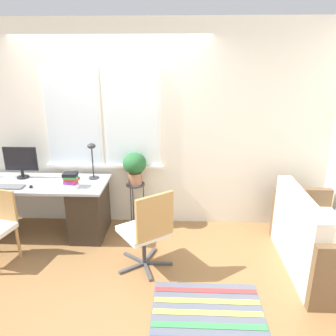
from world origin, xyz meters
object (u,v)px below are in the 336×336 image
at_px(keyboard, 8,187).
at_px(potted_plant, 135,166).
at_px(monitor, 21,161).
at_px(mouse, 31,186).
at_px(desk_lamp, 92,154).
at_px(plant_stand, 136,189).
at_px(book_stack, 71,180).
at_px(couch_loveseat, 317,243).
at_px(office_chair_swivel, 147,230).

xyz_separation_m(keyboard, potted_plant, (1.50, 0.46, 0.14)).
xyz_separation_m(monitor, mouse, (0.26, -0.34, -0.22)).
xyz_separation_m(desk_lamp, plant_stand, (0.53, 0.09, -0.51)).
distance_m(monitor, mouse, 0.48).
bearing_deg(book_stack, couch_loveseat, -9.60).
distance_m(monitor, book_stack, 0.81).
relative_size(desk_lamp, couch_loveseat, 0.33).
relative_size(keyboard, desk_lamp, 0.80).
xyz_separation_m(mouse, desk_lamp, (0.68, 0.36, 0.31)).
bearing_deg(desk_lamp, office_chair_swivel, -48.44).
relative_size(mouse, couch_loveseat, 0.04).
distance_m(office_chair_swivel, potted_plant, 1.09).
distance_m(desk_lamp, potted_plant, 0.57).
bearing_deg(desk_lamp, plant_stand, 9.39).
bearing_deg(keyboard, office_chair_swivel, -16.66).
xyz_separation_m(plant_stand, potted_plant, (-0.00, 0.00, 0.33)).
relative_size(monitor, office_chair_swivel, 0.46).
height_order(keyboard, couch_loveseat, couch_loveseat).
height_order(monitor, desk_lamp, desk_lamp).
bearing_deg(potted_plant, book_stack, -151.02).
bearing_deg(keyboard, book_stack, 3.77).
xyz_separation_m(monitor, potted_plant, (1.47, 0.11, -0.08)).
distance_m(couch_loveseat, plant_stand, 2.30).
bearing_deg(potted_plant, desk_lamp, -170.61).
height_order(mouse, potted_plant, potted_plant).
bearing_deg(desk_lamp, monitor, -178.97).
distance_m(office_chair_swivel, plant_stand, 1.02).
height_order(keyboard, desk_lamp, desk_lamp).
distance_m(book_stack, plant_stand, 0.88).
height_order(keyboard, office_chair_swivel, office_chair_swivel).
height_order(mouse, couch_loveseat, couch_loveseat).
height_order(keyboard, plant_stand, keyboard).
height_order(book_stack, office_chair_swivel, office_chair_swivel).
bearing_deg(potted_plant, plant_stand, 0.00).
bearing_deg(office_chair_swivel, plant_stand, -111.87).
bearing_deg(book_stack, potted_plant, 28.98).
xyz_separation_m(couch_loveseat, plant_stand, (-2.11, 0.89, 0.24)).
distance_m(book_stack, couch_loveseat, 2.93).
xyz_separation_m(keyboard, book_stack, (0.77, 0.05, 0.08)).
xyz_separation_m(desk_lamp, potted_plant, (0.53, 0.09, -0.18)).
height_order(book_stack, potted_plant, potted_plant).
xyz_separation_m(book_stack, potted_plant, (0.73, 0.40, 0.06)).
relative_size(mouse, plant_stand, 0.10).
bearing_deg(potted_plant, mouse, -159.76).
distance_m(office_chair_swivel, couch_loveseat, 1.86).
xyz_separation_m(office_chair_swivel, plant_stand, (-0.26, 0.98, 0.06)).
bearing_deg(couch_loveseat, monitor, 77.72).
bearing_deg(plant_stand, desk_lamp, -170.61).
relative_size(plant_stand, potted_plant, 1.44).
bearing_deg(mouse, office_chair_swivel, -19.87).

